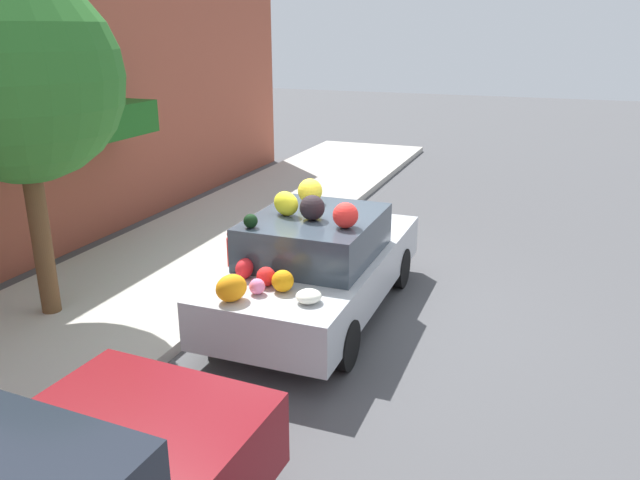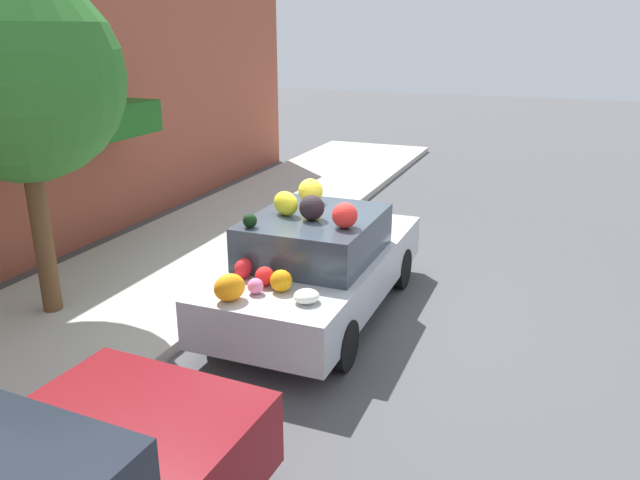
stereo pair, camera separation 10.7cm
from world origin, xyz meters
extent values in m
plane|color=#4C4C4F|center=(0.00, 0.00, 0.00)|extent=(60.00, 60.00, 0.00)
cube|color=#B2ADA3|center=(0.00, 2.70, 0.07)|extent=(24.00, 3.20, 0.14)
cube|color=#9E4C38|center=(0.00, 4.95, 2.27)|extent=(18.00, 0.30, 4.53)
cube|color=#195919|center=(0.75, 4.35, 2.18)|extent=(3.07, 0.90, 0.55)
cylinder|color=brown|center=(-1.48, 3.13, 1.19)|extent=(0.24, 0.24, 2.10)
sphere|color=#2D7228|center=(-1.48, 3.13, 3.10)|extent=(2.45, 2.45, 2.45)
cylinder|color=red|center=(0.57, 1.54, 0.42)|extent=(0.20, 0.20, 0.55)
sphere|color=red|center=(0.57, 1.54, 0.75)|extent=(0.18, 0.18, 0.18)
cube|color=#B7BABF|center=(0.00, -0.06, 0.58)|extent=(4.07, 1.71, 0.58)
cube|color=#333D47|center=(-0.16, -0.06, 1.14)|extent=(1.83, 1.51, 0.54)
cylinder|color=black|center=(1.26, 0.73, 0.29)|extent=(0.59, 0.18, 0.59)
cylinder|color=black|center=(1.26, -0.84, 0.29)|extent=(0.59, 0.18, 0.59)
cylinder|color=black|center=(-1.26, 0.72, 0.29)|extent=(0.59, 0.18, 0.59)
cylinder|color=black|center=(-1.26, -0.84, 0.29)|extent=(0.59, 0.18, 0.59)
sphere|color=black|center=(1.16, -0.24, 0.95)|extent=(0.16, 0.16, 0.15)
ellipsoid|color=purple|center=(0.91, -0.10, 1.02)|extent=(0.32, 0.33, 0.30)
sphere|color=silver|center=(0.88, 0.57, 1.02)|extent=(0.42, 0.42, 0.30)
sphere|color=yellow|center=(0.37, 0.23, 1.58)|extent=(0.46, 0.46, 0.33)
ellipsoid|color=white|center=(-1.53, -0.51, 0.94)|extent=(0.38, 0.38, 0.14)
sphere|color=red|center=(-0.50, -0.57, 1.56)|extent=(0.43, 0.43, 0.30)
ellipsoid|color=orange|center=(-1.79, 0.27, 1.02)|extent=(0.44, 0.41, 0.30)
ellipsoid|color=red|center=(-1.17, 0.44, 0.99)|extent=(0.28, 0.19, 0.24)
sphere|color=red|center=(-1.28, 0.11, 0.98)|extent=(0.28, 0.28, 0.22)
sphere|color=yellow|center=(1.06, -0.03, 0.99)|extent=(0.26, 0.26, 0.24)
sphere|color=black|center=(-0.35, -0.09, 1.57)|extent=(0.36, 0.36, 0.31)
sphere|color=pink|center=(-1.52, 0.10, 0.96)|extent=(0.25, 0.25, 0.18)
sphere|color=orange|center=(-1.36, -0.13, 1.00)|extent=(0.30, 0.30, 0.25)
ellipsoid|color=yellow|center=(-0.28, 0.29, 1.56)|extent=(0.37, 0.44, 0.31)
sphere|color=black|center=(-0.91, 0.47, 1.49)|extent=(0.18, 0.18, 0.17)
cylinder|color=black|center=(-4.02, 0.71, 0.29)|extent=(0.58, 0.20, 0.57)
camera|label=1|loc=(-7.16, -2.79, 3.64)|focal=35.00mm
camera|label=2|loc=(-7.12, -2.89, 3.64)|focal=35.00mm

